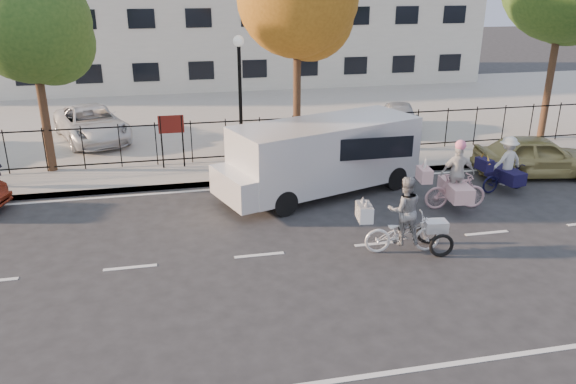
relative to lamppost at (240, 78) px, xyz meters
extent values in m
plane|color=#333334|center=(-0.50, -6.80, -3.11)|extent=(120.00, 120.00, 0.00)
cube|color=#A8A399|center=(-0.50, -1.75, -3.04)|extent=(60.00, 0.10, 0.15)
cube|color=#A8A399|center=(-0.50, -0.70, -3.04)|extent=(60.00, 2.20, 0.15)
cube|color=#A8A399|center=(-0.50, 8.20, -3.04)|extent=(60.00, 15.60, 0.15)
cube|color=silver|center=(-0.50, 18.20, -0.11)|extent=(34.00, 10.00, 6.00)
cylinder|color=black|center=(0.00, 0.00, -0.96)|extent=(0.12, 0.12, 4.00)
sphere|color=white|center=(0.00, 0.00, 1.19)|extent=(0.36, 0.36, 0.36)
cylinder|color=black|center=(-2.70, 0.00, -2.06)|extent=(0.06, 0.06, 1.80)
cylinder|color=black|center=(-2.00, 0.00, -2.06)|extent=(0.06, 0.06, 1.80)
cube|color=#59140F|center=(-2.35, 0.00, -1.46)|extent=(0.85, 0.04, 0.60)
imported|color=white|center=(2.91, -7.30, -2.63)|extent=(1.90, 0.86, 0.96)
imported|color=silver|center=(2.91, -7.30, -2.04)|extent=(0.89, 0.73, 1.68)
cube|color=white|center=(1.96, -7.19, -2.04)|extent=(0.39, 0.62, 0.38)
cone|color=white|center=(1.96, -7.06, -1.79)|extent=(0.15, 0.15, 0.19)
cone|color=white|center=(1.96, -7.31, -1.79)|extent=(0.15, 0.15, 0.19)
torus|color=black|center=(3.71, -7.78, -2.81)|extent=(0.60, 0.16, 0.60)
torus|color=black|center=(3.71, -7.03, -2.81)|extent=(0.60, 0.16, 0.60)
cube|color=white|center=(3.71, -7.40, -2.47)|extent=(0.58, 0.44, 0.27)
imported|color=beige|center=(5.45, -5.07, -2.58)|extent=(1.82, 0.70, 1.07)
imported|color=silver|center=(5.45, -5.07, -2.04)|extent=(1.02, 0.52, 1.68)
cube|color=beige|center=(4.50, -4.97, -2.05)|extent=(0.38, 0.62, 0.38)
cone|color=white|center=(4.50, -4.97, -1.71)|extent=(0.13, 0.13, 0.34)
cube|color=beige|center=(5.45, -5.07, -2.53)|extent=(0.74, 1.44, 0.43)
sphere|color=pink|center=(5.45, -5.07, -1.22)|extent=(0.30, 0.30, 0.30)
imported|color=black|center=(7.65, -4.07, -2.67)|extent=(1.75, 0.86, 0.88)
imported|color=silver|center=(7.65, -4.07, -2.13)|extent=(1.07, 0.73, 1.53)
cube|color=#130F34|center=(6.79, -4.22, -2.14)|extent=(0.38, 0.58, 0.35)
cone|color=gold|center=(6.79, -4.04, -1.94)|extent=(0.12, 0.23, 0.31)
cone|color=gold|center=(6.79, -4.39, -1.94)|extent=(0.12, 0.23, 0.31)
cube|color=#130F34|center=(7.65, -4.07, -2.58)|extent=(0.75, 1.34, 0.39)
cube|color=white|center=(2.17, -3.00, -1.84)|extent=(6.09, 3.87, 1.91)
cube|color=white|center=(-0.95, -3.00, -2.37)|extent=(1.18, 2.12, 0.85)
cylinder|color=black|center=(0.16, -3.93, -2.74)|extent=(0.79, 0.50, 0.74)
cylinder|color=black|center=(0.16, -2.07, -2.74)|extent=(0.79, 0.50, 0.74)
cylinder|color=black|center=(4.18, -3.93, -2.74)|extent=(0.79, 0.50, 0.74)
cylinder|color=black|center=(4.18, -2.07, -2.74)|extent=(0.79, 0.50, 0.74)
imported|color=tan|center=(9.47, -3.00, -2.42)|extent=(4.32, 2.33, 1.39)
imported|color=silver|center=(-5.44, 4.16, -2.30)|extent=(3.66, 5.23, 1.33)
imported|color=#AAAEB2|center=(7.11, 3.02, -2.38)|extent=(2.35, 3.70, 1.17)
cylinder|color=#442D1D|center=(-6.36, 0.50, -0.95)|extent=(0.28, 0.28, 4.32)
sphere|color=#385B1E|center=(-6.36, 0.50, 1.82)|extent=(3.70, 3.70, 3.70)
sphere|color=#385B1E|center=(-5.86, 0.70, 1.21)|extent=(2.71, 2.71, 2.71)
cylinder|color=#442D1D|center=(2.22, 1.16, -0.64)|extent=(0.28, 0.28, 4.95)
sphere|color=#9F6219|center=(2.72, 1.36, 1.83)|extent=(3.11, 3.11, 3.11)
cylinder|color=#442D1D|center=(12.33, 0.83, -0.39)|extent=(0.28, 0.28, 5.44)
sphere|color=#385B1E|center=(12.83, 1.03, 2.33)|extent=(3.42, 3.42, 3.42)
camera|label=1|loc=(-2.31, -18.70, 3.11)|focal=35.00mm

